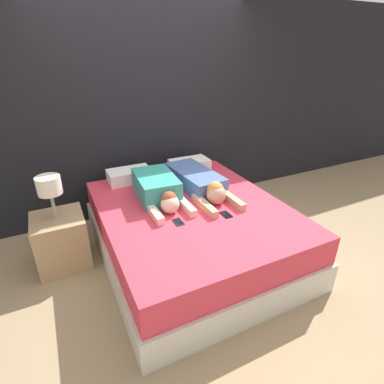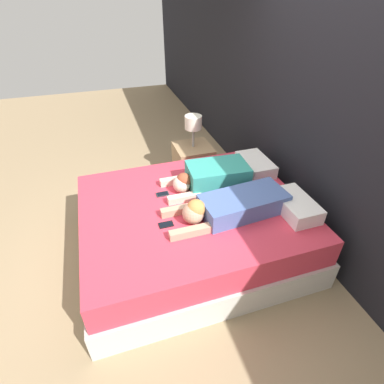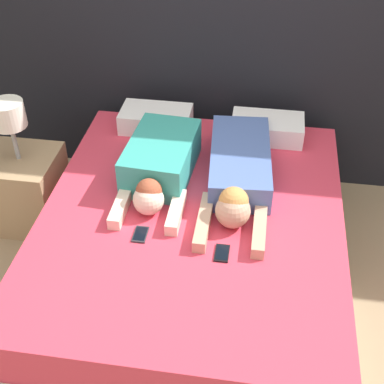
{
  "view_description": "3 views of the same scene",
  "coord_description": "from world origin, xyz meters",
  "px_view_note": "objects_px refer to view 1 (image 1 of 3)",
  "views": [
    {
      "loc": [
        -1.15,
        -2.35,
        1.99
      ],
      "look_at": [
        0.0,
        0.0,
        0.72
      ],
      "focal_mm": 28.0,
      "sensor_mm": 36.0,
      "label": 1
    },
    {
      "loc": [
        2.15,
        -0.69,
        2.33
      ],
      "look_at": [
        0.0,
        0.0,
        0.72
      ],
      "focal_mm": 28.0,
      "sensor_mm": 36.0,
      "label": 2
    },
    {
      "loc": [
        0.35,
        -2.3,
        2.58
      ],
      "look_at": [
        0.0,
        0.0,
        0.72
      ],
      "focal_mm": 50.0,
      "sensor_mm": 36.0,
      "label": 3
    }
  ],
  "objects_px": {
    "person_left": "(158,189)",
    "cell_phone_left": "(178,222)",
    "pillow_head_left": "(130,175)",
    "nightstand": "(61,238)",
    "bed": "(192,230)",
    "person_right": "(199,182)",
    "cell_phone_right": "(226,214)",
    "pillow_head_right": "(189,165)"
  },
  "relations": [
    {
      "from": "cell_phone_right",
      "to": "person_right",
      "type": "bearing_deg",
      "value": 87.1
    },
    {
      "from": "bed",
      "to": "person_right",
      "type": "height_order",
      "value": "person_right"
    },
    {
      "from": "person_right",
      "to": "cell_phone_right",
      "type": "relative_size",
      "value": 9.04
    },
    {
      "from": "pillow_head_right",
      "to": "person_right",
      "type": "bearing_deg",
      "value": -104.89
    },
    {
      "from": "person_left",
      "to": "cell_phone_right",
      "type": "distance_m",
      "value": 0.75
    },
    {
      "from": "person_right",
      "to": "nightstand",
      "type": "height_order",
      "value": "nightstand"
    },
    {
      "from": "pillow_head_left",
      "to": "pillow_head_right",
      "type": "distance_m",
      "value": 0.78
    },
    {
      "from": "bed",
      "to": "person_left",
      "type": "bearing_deg",
      "value": 130.97
    },
    {
      "from": "bed",
      "to": "pillow_head_right",
      "type": "height_order",
      "value": "pillow_head_right"
    },
    {
      "from": "pillow_head_left",
      "to": "person_right",
      "type": "relative_size",
      "value": 0.42
    },
    {
      "from": "bed",
      "to": "pillow_head_left",
      "type": "xyz_separation_m",
      "value": [
        -0.39,
        0.87,
        0.36
      ]
    },
    {
      "from": "person_right",
      "to": "cell_phone_left",
      "type": "xyz_separation_m",
      "value": [
        -0.49,
        -0.53,
        -0.09
      ]
    },
    {
      "from": "person_right",
      "to": "nightstand",
      "type": "distance_m",
      "value": 1.52
    },
    {
      "from": "person_left",
      "to": "person_right",
      "type": "xyz_separation_m",
      "value": [
        0.48,
        0.02,
        -0.02
      ]
    },
    {
      "from": "person_right",
      "to": "cell_phone_right",
      "type": "xyz_separation_m",
      "value": [
        -0.03,
        -0.61,
        -0.09
      ]
    },
    {
      "from": "cell_phone_left",
      "to": "nightstand",
      "type": "relative_size",
      "value": 0.13
    },
    {
      "from": "pillow_head_right",
      "to": "person_right",
      "type": "height_order",
      "value": "person_right"
    },
    {
      "from": "pillow_head_right",
      "to": "person_left",
      "type": "relative_size",
      "value": 0.55
    },
    {
      "from": "cell_phone_left",
      "to": "cell_phone_right",
      "type": "distance_m",
      "value": 0.46
    },
    {
      "from": "bed",
      "to": "nightstand",
      "type": "distance_m",
      "value": 1.3
    },
    {
      "from": "cell_phone_right",
      "to": "bed",
      "type": "bearing_deg",
      "value": 123.97
    },
    {
      "from": "pillow_head_left",
      "to": "cell_phone_left",
      "type": "xyz_separation_m",
      "value": [
        0.14,
        -1.1,
        -0.07
      ]
    },
    {
      "from": "person_right",
      "to": "pillow_head_right",
      "type": "bearing_deg",
      "value": 75.11
    },
    {
      "from": "pillow_head_right",
      "to": "cell_phone_right",
      "type": "height_order",
      "value": "pillow_head_right"
    },
    {
      "from": "pillow_head_left",
      "to": "person_right",
      "type": "bearing_deg",
      "value": -42.3
    },
    {
      "from": "bed",
      "to": "person_right",
      "type": "relative_size",
      "value": 1.87
    },
    {
      "from": "person_left",
      "to": "cell_phone_left",
      "type": "distance_m",
      "value": 0.52
    },
    {
      "from": "pillow_head_left",
      "to": "nightstand",
      "type": "height_order",
      "value": "nightstand"
    },
    {
      "from": "pillow_head_right",
      "to": "person_left",
      "type": "distance_m",
      "value": 0.86
    },
    {
      "from": "bed",
      "to": "person_right",
      "type": "distance_m",
      "value": 0.54
    },
    {
      "from": "pillow_head_left",
      "to": "person_left",
      "type": "xyz_separation_m",
      "value": [
        0.14,
        -0.59,
        0.04
      ]
    },
    {
      "from": "bed",
      "to": "nightstand",
      "type": "height_order",
      "value": "nightstand"
    },
    {
      "from": "person_right",
      "to": "nightstand",
      "type": "bearing_deg",
      "value": 175.55
    },
    {
      "from": "nightstand",
      "to": "bed",
      "type": "bearing_deg",
      "value": -18.56
    },
    {
      "from": "person_left",
      "to": "nightstand",
      "type": "bearing_deg",
      "value": 172.39
    },
    {
      "from": "pillow_head_left",
      "to": "nightstand",
      "type": "bearing_deg",
      "value": -151.71
    },
    {
      "from": "bed",
      "to": "pillow_head_left",
      "type": "height_order",
      "value": "pillow_head_left"
    },
    {
      "from": "pillow_head_right",
      "to": "cell_phone_left",
      "type": "relative_size",
      "value": 3.84
    },
    {
      "from": "cell_phone_right",
      "to": "nightstand",
      "type": "bearing_deg",
      "value": 153.42
    },
    {
      "from": "pillow_head_left",
      "to": "nightstand",
      "type": "distance_m",
      "value": 1.02
    },
    {
      "from": "bed",
      "to": "pillow_head_left",
      "type": "distance_m",
      "value": 1.02
    },
    {
      "from": "person_left",
      "to": "cell_phone_right",
      "type": "xyz_separation_m",
      "value": [
        0.45,
        -0.59,
        -0.11
      ]
    }
  ]
}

